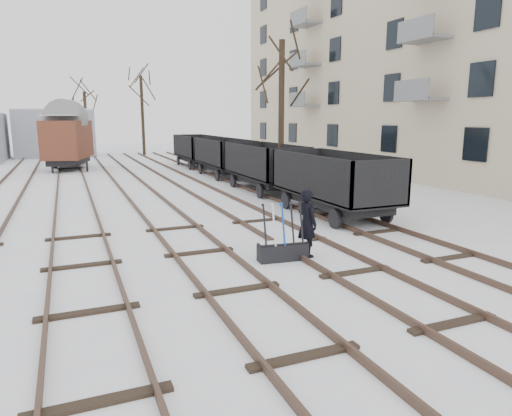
{
  "coord_description": "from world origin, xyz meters",
  "views": [
    {
      "loc": [
        -3.16,
        -8.65,
        3.63
      ],
      "look_at": [
        1.56,
        2.71,
        1.2
      ],
      "focal_mm": 32.0,
      "sensor_mm": 36.0,
      "label": 1
    }
  ],
  "objects_px": {
    "box_van_wagon": "(68,138)",
    "freight_wagon_a": "(333,192)",
    "worker": "(307,223)",
    "panel_van": "(68,153)",
    "ground_frame": "(283,250)"
  },
  "relations": [
    {
      "from": "worker",
      "to": "ground_frame",
      "type": "bearing_deg",
      "value": 83.75
    },
    {
      "from": "freight_wagon_a",
      "to": "panel_van",
      "type": "bearing_deg",
      "value": 111.21
    },
    {
      "from": "ground_frame",
      "to": "freight_wagon_a",
      "type": "bearing_deg",
      "value": 51.25
    },
    {
      "from": "worker",
      "to": "panel_van",
      "type": "bearing_deg",
      "value": -2.25
    },
    {
      "from": "worker",
      "to": "freight_wagon_a",
      "type": "xyz_separation_m",
      "value": [
        3.41,
        4.19,
        -0.0
      ]
    },
    {
      "from": "ground_frame",
      "to": "worker",
      "type": "height_order",
      "value": "worker"
    },
    {
      "from": "freight_wagon_a",
      "to": "ground_frame",
      "type": "bearing_deg",
      "value": -134.12
    },
    {
      "from": "freight_wagon_a",
      "to": "panel_van",
      "type": "xyz_separation_m",
      "value": [
        -9.06,
        23.33,
        0.1
      ]
    },
    {
      "from": "freight_wagon_a",
      "to": "panel_van",
      "type": "distance_m",
      "value": 25.03
    },
    {
      "from": "box_van_wagon",
      "to": "freight_wagon_a",
      "type": "bearing_deg",
      "value": -51.65
    },
    {
      "from": "box_van_wagon",
      "to": "panel_van",
      "type": "xyz_separation_m",
      "value": [
        -0.06,
        2.73,
        -1.23
      ]
    },
    {
      "from": "worker",
      "to": "box_van_wagon",
      "type": "relative_size",
      "value": 0.33
    },
    {
      "from": "ground_frame",
      "to": "freight_wagon_a",
      "type": "distance_m",
      "value": 6.01
    },
    {
      "from": "worker",
      "to": "box_van_wagon",
      "type": "height_order",
      "value": "box_van_wagon"
    },
    {
      "from": "freight_wagon_a",
      "to": "box_van_wagon",
      "type": "relative_size",
      "value": 1.04
    }
  ]
}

